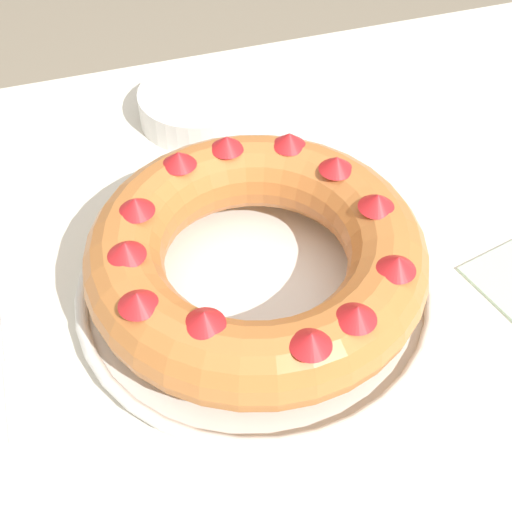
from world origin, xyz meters
name	(u,v)px	position (x,y,z in m)	size (l,w,h in m)	color
dining_table	(242,385)	(0.00, 0.00, 0.65)	(1.42, 0.96, 0.73)	silver
serving_dish	(256,290)	(0.03, 0.04, 0.75)	(0.34, 0.34, 0.02)	white
bundt_cake	(256,255)	(0.03, 0.04, 0.80)	(0.31, 0.31, 0.09)	#C67538
side_bowl	(198,105)	(0.05, 0.34, 0.75)	(0.15, 0.15, 0.04)	white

